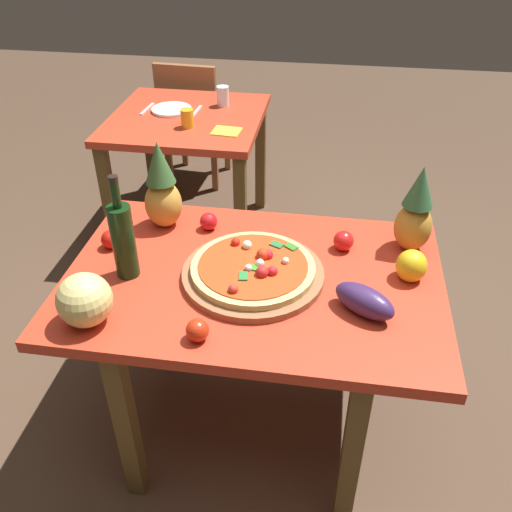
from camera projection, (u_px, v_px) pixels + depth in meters
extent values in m
plane|color=#4C3828|center=(254.00, 418.00, 2.25)|extent=(10.00, 10.00, 0.00)
cube|color=brown|center=(127.00, 426.00, 1.80)|extent=(0.06, 0.06, 0.70)
cube|color=brown|center=(351.00, 456.00, 1.71)|extent=(0.06, 0.06, 0.70)
cube|color=brown|center=(184.00, 288.00, 2.38)|extent=(0.06, 0.06, 0.70)
cube|color=brown|center=(353.00, 305.00, 2.29)|extent=(0.06, 0.06, 0.70)
cube|color=red|center=(253.00, 280.00, 1.83)|extent=(1.25, 0.83, 0.04)
cube|color=brown|center=(110.00, 205.00, 2.96)|extent=(0.06, 0.06, 0.70)
cube|color=brown|center=(241.00, 216.00, 2.87)|extent=(0.06, 0.06, 0.70)
cube|color=brown|center=(151.00, 150.00, 3.54)|extent=(0.06, 0.06, 0.70)
cube|color=brown|center=(261.00, 157.00, 3.45)|extent=(0.06, 0.06, 0.70)
cube|color=red|center=(186.00, 119.00, 2.99)|extent=(0.82, 0.82, 0.04)
cube|color=brown|center=(227.00, 143.00, 3.98)|extent=(0.04, 0.04, 0.41)
cube|color=brown|center=(184.00, 139.00, 4.04)|extent=(0.04, 0.04, 0.41)
cube|color=brown|center=(215.00, 162.00, 3.72)|extent=(0.04, 0.04, 0.41)
cube|color=brown|center=(169.00, 158.00, 3.78)|extent=(0.04, 0.04, 0.41)
cube|color=brown|center=(197.00, 120.00, 3.75)|extent=(0.43, 0.43, 0.04)
cube|color=brown|center=(186.00, 97.00, 3.48)|extent=(0.40, 0.07, 0.40)
cylinder|color=brown|center=(254.00, 274.00, 1.80)|extent=(0.47, 0.47, 0.02)
cylinder|color=tan|center=(254.00, 268.00, 1.79)|extent=(0.41, 0.41, 0.02)
cylinder|color=#C74019|center=(254.00, 265.00, 1.78)|extent=(0.36, 0.36, 0.00)
sphere|color=red|center=(262.00, 272.00, 1.73)|extent=(0.04, 0.04, 0.04)
sphere|color=red|center=(263.00, 255.00, 1.81)|extent=(0.04, 0.04, 0.04)
sphere|color=red|center=(272.00, 271.00, 1.74)|extent=(0.03, 0.03, 0.03)
sphere|color=red|center=(268.00, 255.00, 1.81)|extent=(0.04, 0.04, 0.04)
sphere|color=red|center=(233.00, 289.00, 1.67)|extent=(0.03, 0.03, 0.03)
sphere|color=red|center=(236.00, 242.00, 1.87)|extent=(0.03, 0.03, 0.03)
cube|color=#337E23|center=(254.00, 268.00, 1.76)|extent=(0.05, 0.03, 0.00)
cube|color=#297837|center=(243.00, 276.00, 1.73)|extent=(0.03, 0.05, 0.00)
cube|color=#337223|center=(291.00, 247.00, 1.86)|extent=(0.05, 0.05, 0.00)
cube|color=#266F38|center=(277.00, 245.00, 1.87)|extent=(0.05, 0.04, 0.00)
sphere|color=silver|center=(286.00, 261.00, 1.79)|extent=(0.02, 0.02, 0.02)
sphere|color=white|center=(260.00, 263.00, 1.78)|extent=(0.03, 0.03, 0.03)
sphere|color=white|center=(248.00, 268.00, 1.76)|extent=(0.02, 0.02, 0.02)
sphere|color=white|center=(247.00, 245.00, 1.86)|extent=(0.03, 0.03, 0.03)
cylinder|color=black|center=(124.00, 242.00, 1.75)|extent=(0.08, 0.08, 0.26)
cylinder|color=black|center=(116.00, 194.00, 1.65)|extent=(0.03, 0.03, 0.09)
cylinder|color=black|center=(113.00, 179.00, 1.62)|extent=(0.03, 0.03, 0.02)
ellipsoid|color=#BE832E|center=(413.00, 227.00, 1.90)|extent=(0.13, 0.13, 0.17)
cone|color=#2F6138|center=(421.00, 186.00, 1.81)|extent=(0.10, 0.10, 0.14)
ellipsoid|color=#BE8E35|center=(163.00, 204.00, 2.03)|extent=(0.14, 0.14, 0.18)
cone|color=#35612F|center=(159.00, 162.00, 1.93)|extent=(0.11, 0.11, 0.16)
sphere|color=#DBCB76|center=(85.00, 300.00, 1.59)|extent=(0.16, 0.16, 0.16)
ellipsoid|color=yellow|center=(411.00, 266.00, 1.78)|extent=(0.10, 0.10, 0.11)
ellipsoid|color=#3B2453|center=(364.00, 301.00, 1.64)|extent=(0.22, 0.18, 0.09)
sphere|color=red|center=(111.00, 239.00, 1.93)|extent=(0.07, 0.07, 0.07)
sphere|color=red|center=(197.00, 330.00, 1.56)|extent=(0.07, 0.07, 0.07)
sphere|color=red|center=(209.00, 221.00, 2.03)|extent=(0.07, 0.07, 0.07)
sphere|color=red|center=(344.00, 241.00, 1.92)|extent=(0.07, 0.07, 0.07)
cylinder|color=gold|center=(187.00, 118.00, 2.83)|extent=(0.07, 0.07, 0.09)
cylinder|color=silver|center=(223.00, 96.00, 3.08)|extent=(0.07, 0.07, 0.11)
cylinder|color=white|center=(171.00, 110.00, 3.04)|extent=(0.22, 0.22, 0.02)
cube|color=silver|center=(147.00, 109.00, 3.06)|extent=(0.03, 0.18, 0.01)
cube|color=silver|center=(196.00, 112.00, 3.02)|extent=(0.03, 0.18, 0.01)
cube|color=yellow|center=(226.00, 131.00, 2.80)|extent=(0.15, 0.13, 0.01)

